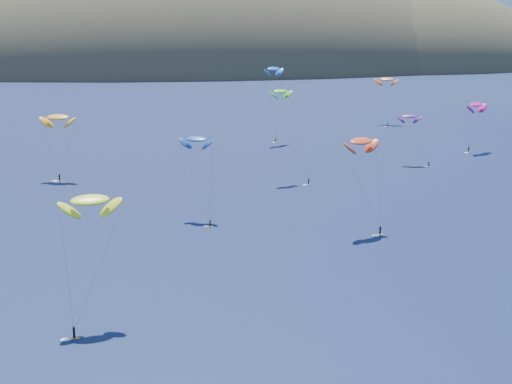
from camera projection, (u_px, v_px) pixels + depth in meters
name	position (u px, v px, depth m)	size (l,w,h in m)	color
island	(222.00, 77.00, 624.41)	(730.00, 300.00, 210.00)	#3D3526
kitesurfer_1	(58.00, 117.00, 198.42)	(10.61, 8.53, 20.06)	gold
kitesurfer_2	(90.00, 200.00, 106.73)	(9.43, 10.82, 21.21)	gold
kitesurfer_3	(281.00, 92.00, 196.15)	(10.46, 11.95, 26.45)	gold
kitesurfer_4	(274.00, 69.00, 253.09)	(9.36, 7.92, 28.39)	gold
kitesurfer_6	(409.00, 116.00, 218.70)	(8.89, 9.98, 16.66)	gold
kitesurfer_8	(477.00, 105.00, 237.76)	(10.51, 8.55, 18.33)	gold
kitesurfer_9	(361.00, 141.00, 151.14)	(9.83, 9.79, 21.82)	gold
kitesurfer_10	(197.00, 139.00, 161.52)	(8.42, 13.36, 20.08)	gold
kitesurfer_11	(387.00, 79.00, 296.22)	(10.24, 14.85, 20.96)	gold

